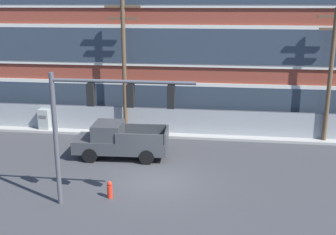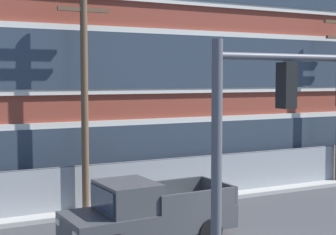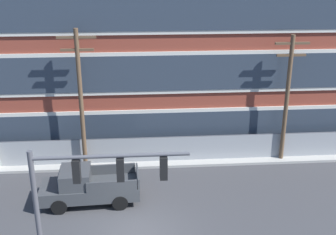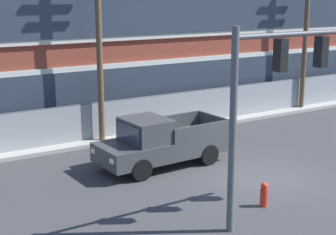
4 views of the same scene
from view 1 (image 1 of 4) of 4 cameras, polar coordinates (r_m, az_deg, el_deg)
The scene contains 10 objects.
ground_plane at distance 20.45m, azimuth -1.61°, elevation -8.70°, with size 160.00×160.00×0.00m, color #38383A.
sidewalk_building_side at distance 27.33m, azimuth 0.88°, elevation -2.20°, with size 80.00×1.63×0.16m, color #9E9B93.
brick_mill_building at distance 33.10m, azimuth -2.18°, elevation 10.78°, with size 38.65×12.26×11.34m.
chain_link_fence at distance 26.87m, azimuth 5.98°, elevation -0.75°, with size 33.58×0.06×1.78m.
traffic_signal_mast at distance 16.95m, azimuth -9.27°, elevation 0.90°, with size 5.84×0.43×5.67m.
pickup_truck_dark_grey at distance 23.39m, azimuth -6.61°, elevation -3.18°, with size 5.24×2.32×1.95m.
utility_pole_near_corner at distance 26.47m, azimuth -5.98°, elevation 7.41°, with size 2.19×0.26×8.57m.
utility_pole_midblock at distance 26.65m, azimuth 21.18°, elevation 5.87°, with size 2.06×0.26×8.04m.
electrical_cabinet at distance 29.10m, azimuth -16.40°, elevation -0.36°, with size 0.69×0.54×1.50m.
fire_hydrant at distance 18.92m, azimuth -7.89°, elevation -9.66°, with size 0.24×0.24×0.78m.
Camera 1 is at (3.03, -18.41, 8.36)m, focal length 45.00 mm.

